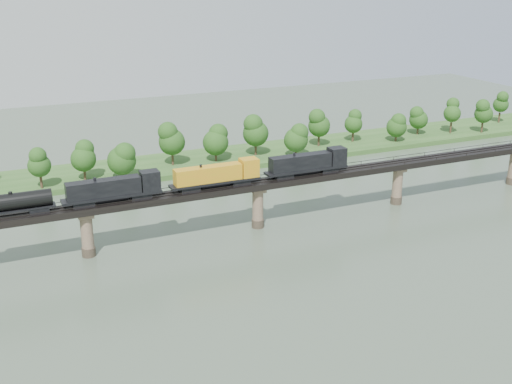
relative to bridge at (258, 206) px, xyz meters
name	(u,v)px	position (x,y,z in m)	size (l,w,h in m)	color
ground	(319,280)	(0.00, -30.00, -5.46)	(400.00, 400.00, 0.00)	#3C4C3C
far_bank	(186,163)	(0.00, 55.00, -4.66)	(300.00, 24.00, 1.60)	#2D5220
bridge	(258,206)	(0.00, 0.00, 0.00)	(236.00, 30.00, 11.50)	#473A2D
bridge_superstructure	(258,180)	(0.00, 0.00, 6.33)	(220.00, 4.90, 0.75)	black
far_treeline	(164,145)	(-8.21, 50.52, 3.37)	(289.06, 17.54, 13.60)	#382619
freight_train	(183,180)	(-18.24, 0.00, 8.87)	(85.93, 3.35, 5.91)	black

